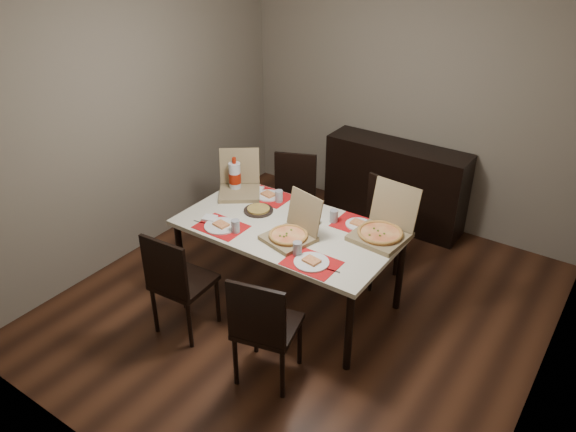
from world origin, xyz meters
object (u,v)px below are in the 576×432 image
(chair_near_right, at_px, (264,326))
(chair_far_right, at_px, (376,225))
(chair_near_left, at_px, (177,280))
(soda_bottle, at_px, (235,177))
(sideboard, at_px, (395,184))
(dining_table, at_px, (288,233))
(pizza_box_center, at_px, (291,233))
(chair_far_left, at_px, (293,197))
(dip_bowl, at_px, (313,222))

(chair_near_right, relative_size, chair_far_right, 1.00)
(chair_near_left, xyz_separation_m, chair_far_right, (0.89, 1.65, 0.00))
(chair_near_right, bearing_deg, soda_bottle, 135.55)
(chair_near_left, bearing_deg, sideboard, 76.58)
(dining_table, height_order, chair_near_left, chair_near_left)
(sideboard, xyz_separation_m, chair_near_left, (-0.63, -2.63, 0.06))
(chair_near_right, height_order, pizza_box_center, pizza_box_center)
(chair_near_left, xyz_separation_m, soda_bottle, (-0.29, 1.10, 0.38))
(chair_near_right, bearing_deg, sideboard, 95.30)
(chair_far_right, bearing_deg, pizza_box_center, -106.72)
(chair_near_right, bearing_deg, chair_far_right, 89.42)
(sideboard, xyz_separation_m, dining_table, (-0.15, -1.80, 0.23))
(sideboard, relative_size, chair_far_left, 1.61)
(dining_table, bearing_deg, chair_far_right, 62.78)
(chair_near_right, distance_m, chair_far_left, 1.96)
(chair_far_right, bearing_deg, sideboard, 105.16)
(chair_near_left, xyz_separation_m, dip_bowl, (0.62, 1.00, 0.25))
(pizza_box_center, bearing_deg, soda_bottle, 155.75)
(chair_far_left, bearing_deg, chair_far_right, -1.71)
(pizza_box_center, bearing_deg, dip_bowl, 88.06)
(dining_table, xyz_separation_m, chair_near_left, (-0.48, -0.84, -0.17))
(chair_far_left, xyz_separation_m, dip_bowl, (0.66, -0.68, 0.25))
(soda_bottle, bearing_deg, chair_far_left, 66.76)
(chair_far_right, distance_m, pizza_box_center, 1.04)
(dining_table, relative_size, soda_bottle, 5.40)
(sideboard, height_order, chair_near_left, chair_near_left)
(soda_bottle, bearing_deg, chair_far_right, 25.03)
(chair_near_left, relative_size, chair_far_right, 1.00)
(pizza_box_center, bearing_deg, sideboard, 89.36)
(dip_bowl, bearing_deg, chair_far_right, 67.02)
(sideboard, distance_m, dining_table, 1.82)
(sideboard, bearing_deg, dining_table, -94.86)
(chair_near_left, distance_m, soda_bottle, 1.20)
(chair_far_left, xyz_separation_m, chair_far_right, (0.94, -0.03, 0.00))
(chair_far_left, height_order, pizza_box_center, pizza_box_center)
(chair_far_right, bearing_deg, dining_table, -117.22)
(pizza_box_center, relative_size, soda_bottle, 1.37)
(chair_near_left, height_order, dip_bowl, chair_near_left)
(sideboard, relative_size, pizza_box_center, 3.29)
(pizza_box_center, xyz_separation_m, dip_bowl, (0.01, 0.30, -0.04))
(dip_bowl, bearing_deg, chair_near_right, -76.02)
(pizza_box_center, bearing_deg, chair_near_right, -69.96)
(pizza_box_center, relative_size, dip_bowl, 3.60)
(dining_table, relative_size, chair_far_left, 1.94)
(dip_bowl, height_order, soda_bottle, soda_bottle)
(chair_near_right, relative_size, dip_bowl, 7.34)
(sideboard, xyz_separation_m, soda_bottle, (-0.92, -1.54, 0.44))
(chair_near_left, bearing_deg, dining_table, 60.40)
(chair_near_left, relative_size, soda_bottle, 2.79)
(chair_far_left, bearing_deg, sideboard, 54.92)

